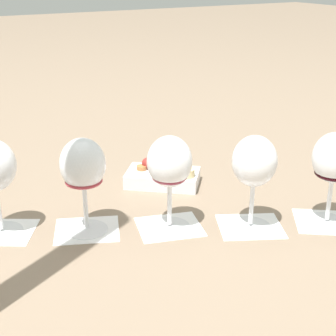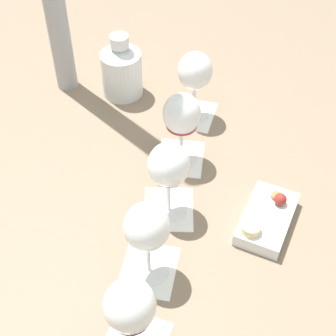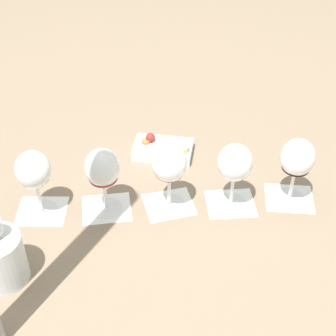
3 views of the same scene
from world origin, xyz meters
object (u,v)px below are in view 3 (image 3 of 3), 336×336
(wine_glass_3, at_px, (235,166))
(wine_glass_0, at_px, (34,173))
(wine_glass_1, at_px, (103,170))
(wine_glass_4, at_px, (297,161))
(snack_dish, at_px, (163,149))
(wine_glass_2, at_px, (168,167))

(wine_glass_3, bearing_deg, wine_glass_0, 152.85)
(wine_glass_0, relative_size, wine_glass_3, 1.00)
(wine_glass_0, relative_size, wine_glass_1, 1.00)
(wine_glass_4, bearing_deg, snack_dish, 120.29)
(wine_glass_2, relative_size, wine_glass_3, 1.00)
(wine_glass_2, distance_m, wine_glass_4, 0.29)
(wine_glass_0, relative_size, snack_dish, 0.98)
(wine_glass_1, height_order, wine_glass_2, same)
(wine_glass_0, xyz_separation_m, wine_glass_1, (0.13, -0.07, 0.00))
(snack_dish, bearing_deg, wine_glass_2, -116.92)
(wine_glass_1, height_order, wine_glass_3, same)
(wine_glass_3, distance_m, snack_dish, 0.26)
(wine_glass_4, bearing_deg, wine_glass_3, 156.92)
(wine_glass_2, height_order, snack_dish, wine_glass_2)
(wine_glass_1, relative_size, wine_glass_2, 1.00)
(wine_glass_1, relative_size, wine_glass_3, 1.00)
(wine_glass_1, xyz_separation_m, wine_glass_2, (0.13, -0.06, -0.00))
(wine_glass_4, bearing_deg, wine_glass_1, 154.20)
(wine_glass_2, bearing_deg, wine_glass_3, -28.74)
(wine_glass_4, distance_m, snack_dish, 0.35)
(wine_glass_3, height_order, wine_glass_4, same)
(wine_glass_3, bearing_deg, wine_glass_4, -23.08)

